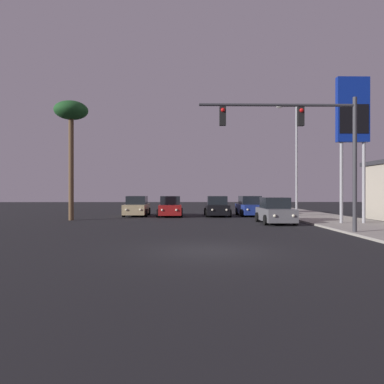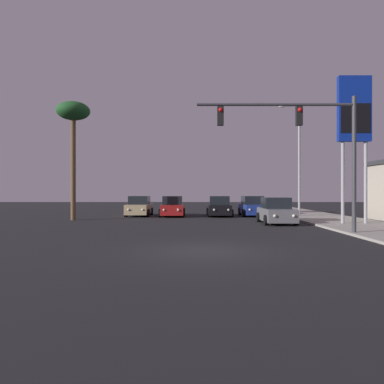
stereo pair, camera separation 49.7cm
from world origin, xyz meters
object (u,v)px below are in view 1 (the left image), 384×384
(traffic_light_mast, at_px, (310,136))
(palm_tree_near, at_px, (71,117))
(car_grey, at_px, (275,212))
(gas_station_sign, at_px, (353,118))
(street_lamp, at_px, (295,154))
(car_blue, at_px, (250,207))
(car_red, at_px, (170,207))
(car_black, at_px, (217,207))
(car_tan, at_px, (137,207))

(traffic_light_mast, height_order, palm_tree_near, palm_tree_near)
(car_grey, xyz_separation_m, gas_station_sign, (4.49, -1.27, 5.86))
(palm_tree_near, bearing_deg, street_lamp, 10.18)
(car_blue, distance_m, traffic_light_mast, 14.31)
(traffic_light_mast, bearing_deg, gas_station_sign, 48.91)
(car_blue, bearing_deg, gas_station_sign, 116.59)
(car_red, distance_m, car_black, 3.92)
(traffic_light_mast, bearing_deg, car_grey, 91.15)
(traffic_light_mast, relative_size, palm_tree_near, 0.89)
(car_red, distance_m, street_lamp, 11.08)
(street_lamp, bearing_deg, car_red, 174.11)
(car_tan, xyz_separation_m, car_red, (2.85, -0.60, 0.00))
(gas_station_sign, bearing_deg, car_black, 132.17)
(car_blue, bearing_deg, traffic_light_mast, 89.57)
(gas_station_sign, bearing_deg, street_lamp, 101.13)
(car_tan, height_order, palm_tree_near, palm_tree_near)
(car_tan, bearing_deg, car_blue, -179.80)
(car_blue, height_order, traffic_light_mast, traffic_light_mast)
(car_blue, height_order, street_lamp, street_lamp)
(car_blue, height_order, palm_tree_near, palm_tree_near)
(car_tan, bearing_deg, car_black, 177.32)
(car_red, height_order, car_grey, same)
(car_tan, height_order, street_lamp, street_lamp)
(car_blue, distance_m, gas_station_sign, 11.56)
(traffic_light_mast, bearing_deg, street_lamp, 76.47)
(car_blue, relative_size, car_red, 1.00)
(car_red, bearing_deg, street_lamp, 172.97)
(car_tan, bearing_deg, street_lamp, 173.83)
(car_black, bearing_deg, car_tan, -2.35)
(car_red, xyz_separation_m, car_grey, (7.06, -7.00, 0.00))
(car_black, bearing_deg, car_red, 3.69)
(gas_station_sign, xyz_separation_m, palm_tree_near, (-18.52, 4.16, 0.81))
(car_blue, relative_size, gas_station_sign, 0.48)
(traffic_light_mast, distance_m, street_lamp, 12.60)
(car_tan, distance_m, gas_station_sign, 17.91)
(traffic_light_mast, bearing_deg, palm_tree_near, 147.05)
(car_blue, bearing_deg, street_lamp, 153.83)
(car_black, height_order, gas_station_sign, gas_station_sign)
(street_lamp, xyz_separation_m, palm_tree_near, (-17.10, -3.07, 2.31))
(traffic_light_mast, height_order, street_lamp, street_lamp)
(car_blue, bearing_deg, car_red, 1.58)
(car_tan, bearing_deg, car_red, 169.18)
(street_lamp, bearing_deg, car_black, 169.05)
(car_tan, xyz_separation_m, car_grey, (9.91, -7.60, 0.00))
(gas_station_sign, distance_m, palm_tree_near, 19.00)
(car_blue, xyz_separation_m, car_red, (-6.74, -0.46, 0.00))
(car_black, bearing_deg, traffic_light_mast, 105.06)
(car_red, relative_size, car_grey, 1.00)
(car_tan, bearing_deg, traffic_light_mast, 126.92)
(car_tan, height_order, car_grey, same)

